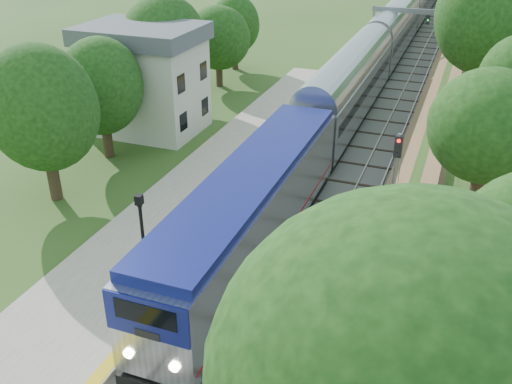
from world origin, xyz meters
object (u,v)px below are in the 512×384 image
at_px(signal_gantry, 412,23).
at_px(lamppost_far, 144,249).
at_px(station_building, 145,78).
at_px(signal_farside, 394,183).
at_px(train, 405,19).

height_order(signal_gantry, lamppost_far, signal_gantry).
height_order(station_building, signal_gantry, station_building).
bearing_deg(signal_farside, train, 96.90).
bearing_deg(signal_gantry, station_building, -123.38).
height_order(station_building, signal_farside, station_building).
relative_size(station_building, lamppost_far, 1.79).
relative_size(station_building, signal_gantry, 1.02).
bearing_deg(lamppost_far, station_building, 120.14).
bearing_deg(signal_farside, signal_gantry, 95.88).
bearing_deg(train, station_building, -109.28).
height_order(station_building, lamppost_far, station_building).
bearing_deg(station_building, lamppost_far, -59.86).
distance_m(station_building, train, 42.43).
height_order(station_building, train, station_building).
bearing_deg(lamppost_far, signal_gantry, 82.36).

